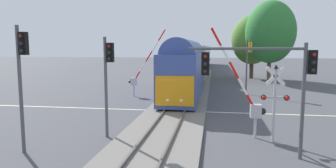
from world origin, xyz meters
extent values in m
plane|color=#47474C|center=(0.00, 0.00, 0.00)|extent=(220.00, 220.00, 0.00)
cube|color=beige|center=(0.00, 0.00, 0.00)|extent=(44.00, 0.20, 0.01)
cube|color=slate|center=(0.00, 0.00, 0.09)|extent=(4.40, 80.00, 0.18)
cube|color=#56514C|center=(-0.72, 0.00, 0.25)|extent=(0.10, 80.00, 0.14)
cube|color=#56514C|center=(0.72, 0.00, 0.25)|extent=(0.10, 80.00, 0.14)
cube|color=#384C93|center=(0.00, 7.63, 2.27)|extent=(3.00, 17.61, 3.90)
cube|color=orange|center=(0.00, -1.19, 1.69)|extent=(2.76, 0.08, 2.15)
cylinder|color=#384C93|center=(0.00, 7.63, 4.10)|extent=(2.76, 15.85, 2.76)
sphere|color=#F4F2CC|center=(-0.50, -1.20, 1.00)|extent=(0.24, 0.24, 0.24)
sphere|color=#F4F2CC|center=(0.50, -1.20, 1.00)|extent=(0.24, 0.24, 0.24)
cube|color=#B7BCC6|center=(0.00, 28.80, 2.62)|extent=(3.00, 22.92, 4.60)
cube|color=black|center=(1.51, 28.80, 2.92)|extent=(0.04, 20.62, 0.90)
cube|color=#193899|center=(1.52, 28.80, 1.47)|extent=(0.04, 21.08, 0.36)
cube|color=#B7BCC6|center=(0.00, 52.61, 2.62)|extent=(3.00, 22.92, 4.60)
cube|color=black|center=(1.51, 52.61, 2.92)|extent=(0.04, 20.62, 0.90)
cube|color=#193899|center=(1.52, 52.61, 1.47)|extent=(0.04, 21.08, 0.36)
cylinder|color=#B7B7BC|center=(4.93, -6.09, 0.55)|extent=(0.14, 0.14, 1.10)
cube|color=#B7B7BC|center=(4.93, -6.09, 1.45)|extent=(0.56, 0.40, 0.70)
sphere|color=black|center=(5.28, -6.09, 1.45)|extent=(0.36, 0.36, 0.36)
cylinder|color=red|center=(4.69, -6.09, 1.88)|extent=(0.57, 0.12, 0.91)
cylinder|color=white|center=(4.23, -6.09, 2.73)|extent=(0.57, 0.12, 0.91)
cylinder|color=red|center=(3.76, -6.09, 3.58)|extent=(0.57, 0.12, 0.91)
cylinder|color=white|center=(3.29, -6.09, 4.44)|extent=(0.57, 0.12, 0.91)
cylinder|color=red|center=(2.82, -6.09, 5.29)|extent=(0.57, 0.12, 0.91)
sphere|color=red|center=(2.59, -6.09, 5.71)|extent=(0.14, 0.14, 0.14)
cylinder|color=#B2B2B7|center=(5.74, -6.64, 1.85)|extent=(0.14, 0.14, 3.71)
cube|color=white|center=(5.74, -6.66, 3.36)|extent=(0.98, 0.05, 0.98)
cube|color=white|center=(5.74, -6.66, 3.36)|extent=(0.98, 0.05, 0.98)
cube|color=#B2B2B7|center=(5.74, -6.64, 2.30)|extent=(1.10, 0.08, 0.08)
cylinder|color=black|center=(5.19, -6.74, 2.30)|extent=(0.26, 0.18, 0.26)
cylinder|color=black|center=(6.29, -6.74, 2.30)|extent=(0.26, 0.18, 0.26)
sphere|color=red|center=(5.19, -6.84, 2.30)|extent=(0.20, 0.20, 0.20)
sphere|color=red|center=(6.29, -6.84, 2.30)|extent=(0.20, 0.20, 0.20)
cone|color=black|center=(5.74, -6.64, 3.83)|extent=(0.28, 0.28, 0.22)
cylinder|color=#B7B7BC|center=(-4.93, 6.09, 0.55)|extent=(0.14, 0.14, 1.10)
cube|color=#B7B7BC|center=(-4.93, 6.09, 1.45)|extent=(0.56, 0.40, 0.70)
sphere|color=black|center=(-5.28, 6.09, 1.45)|extent=(0.36, 0.36, 0.36)
cylinder|color=red|center=(-4.62, 6.09, 1.94)|extent=(0.71, 0.12, 1.04)
cylinder|color=white|center=(-4.01, 6.09, 2.91)|extent=(0.71, 0.12, 1.04)
cylinder|color=red|center=(-3.40, 6.09, 3.88)|extent=(0.71, 0.12, 1.04)
cylinder|color=white|center=(-2.79, 6.09, 4.86)|extent=(0.71, 0.12, 1.04)
cylinder|color=red|center=(-2.18, 6.09, 5.83)|extent=(0.71, 0.12, 1.04)
sphere|color=red|center=(-1.88, 6.09, 6.32)|extent=(0.14, 0.14, 0.14)
cylinder|color=#4C4C51|center=(-5.78, -9.97, 2.87)|extent=(0.16, 0.16, 5.74)
cube|color=black|center=(-5.50, -9.97, 4.94)|extent=(0.34, 0.26, 1.00)
sphere|color=red|center=(-5.50, -10.12, 5.26)|extent=(0.20, 0.20, 0.20)
cylinder|color=black|center=(-5.50, -10.15, 5.26)|extent=(0.24, 0.10, 0.24)
sphere|color=#262626|center=(-5.50, -10.12, 4.94)|extent=(0.20, 0.20, 0.20)
cylinder|color=black|center=(-5.50, -10.15, 4.94)|extent=(0.24, 0.10, 0.24)
sphere|color=#262626|center=(-5.50, -10.12, 4.62)|extent=(0.20, 0.20, 0.20)
cylinder|color=black|center=(-5.50, -10.15, 4.62)|extent=(0.24, 0.10, 0.24)
cylinder|color=#4C4C51|center=(-2.86, -7.09, 2.65)|extent=(0.16, 0.16, 5.30)
cube|color=black|center=(-2.58, -7.09, 4.50)|extent=(0.34, 0.26, 1.00)
sphere|color=red|center=(-2.58, -7.24, 4.82)|extent=(0.20, 0.20, 0.20)
cylinder|color=black|center=(-2.58, -7.27, 4.82)|extent=(0.24, 0.10, 0.24)
sphere|color=#262626|center=(-2.58, -7.24, 4.50)|extent=(0.20, 0.20, 0.20)
cylinder|color=black|center=(-2.58, -7.27, 4.50)|extent=(0.24, 0.10, 0.24)
sphere|color=#262626|center=(-2.58, -7.24, 4.18)|extent=(0.20, 0.20, 0.20)
cylinder|color=black|center=(-2.58, -7.27, 4.18)|extent=(0.24, 0.10, 0.24)
cylinder|color=#4C4C51|center=(6.46, -8.92, 2.48)|extent=(0.16, 0.16, 4.96)
cube|color=black|center=(6.74, -8.92, 4.16)|extent=(0.34, 0.26, 1.00)
sphere|color=red|center=(6.74, -9.07, 4.48)|extent=(0.20, 0.20, 0.20)
cylinder|color=black|center=(6.74, -9.10, 4.48)|extent=(0.24, 0.10, 0.24)
sphere|color=#262626|center=(6.74, -9.07, 4.16)|extent=(0.20, 0.20, 0.20)
cylinder|color=black|center=(6.74, -9.10, 4.16)|extent=(0.24, 0.10, 0.24)
sphere|color=#262626|center=(6.74, -9.07, 3.84)|extent=(0.20, 0.20, 0.20)
cylinder|color=black|center=(6.74, -9.10, 3.84)|extent=(0.24, 0.10, 0.24)
cylinder|color=#4C4C51|center=(4.05, -8.92, 4.71)|extent=(4.83, 0.12, 0.12)
cube|color=black|center=(2.36, -8.92, 4.06)|extent=(0.34, 0.26, 1.00)
sphere|color=red|center=(2.36, -9.07, 4.38)|extent=(0.20, 0.20, 0.20)
cylinder|color=black|center=(2.36, -9.10, 4.38)|extent=(0.24, 0.10, 0.24)
sphere|color=#262626|center=(2.36, -9.07, 4.06)|extent=(0.20, 0.20, 0.20)
cylinder|color=black|center=(2.36, -9.10, 4.06)|extent=(0.24, 0.10, 0.24)
sphere|color=#262626|center=(2.36, -9.07, 3.74)|extent=(0.20, 0.20, 0.20)
cylinder|color=black|center=(2.36, -9.10, 3.74)|extent=(0.24, 0.10, 0.24)
cylinder|color=#4C4C51|center=(5.95, 9.10, 2.76)|extent=(0.16, 0.16, 5.52)
cube|color=gold|center=(6.23, 9.10, 4.72)|extent=(0.34, 0.26, 1.00)
sphere|color=red|center=(6.23, 8.95, 5.04)|extent=(0.20, 0.20, 0.20)
cylinder|color=gold|center=(6.23, 8.92, 5.04)|extent=(0.24, 0.10, 0.24)
sphere|color=#262626|center=(6.23, 8.95, 4.72)|extent=(0.20, 0.20, 0.20)
cylinder|color=gold|center=(6.23, 8.92, 4.72)|extent=(0.24, 0.10, 0.24)
sphere|color=#262626|center=(6.23, 8.95, 4.40)|extent=(0.20, 0.20, 0.20)
cylinder|color=gold|center=(6.23, 8.92, 4.40)|extent=(0.24, 0.10, 0.24)
cylinder|color=brown|center=(9.92, 19.71, 1.82)|extent=(0.50, 0.50, 3.65)
ellipsoid|color=#2D7533|center=(9.92, 19.71, 6.70)|extent=(6.48, 6.48, 8.15)
cylinder|color=#4C3828|center=(8.28, 25.12, 1.54)|extent=(0.59, 0.59, 3.07)
ellipsoid|color=#4C7A2D|center=(8.28, 25.12, 5.82)|extent=(6.15, 6.15, 7.33)
camera|label=1|loc=(2.75, -22.24, 4.81)|focal=32.56mm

